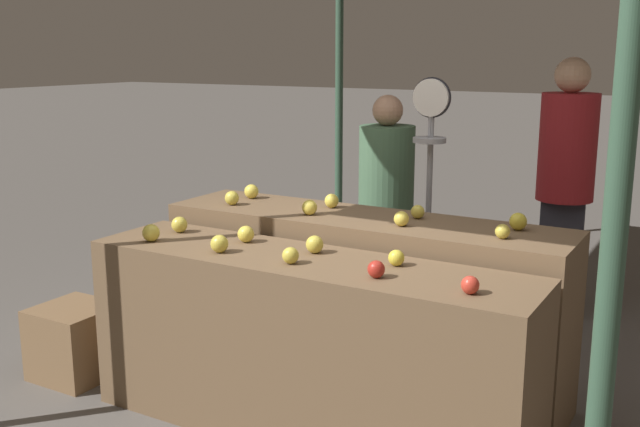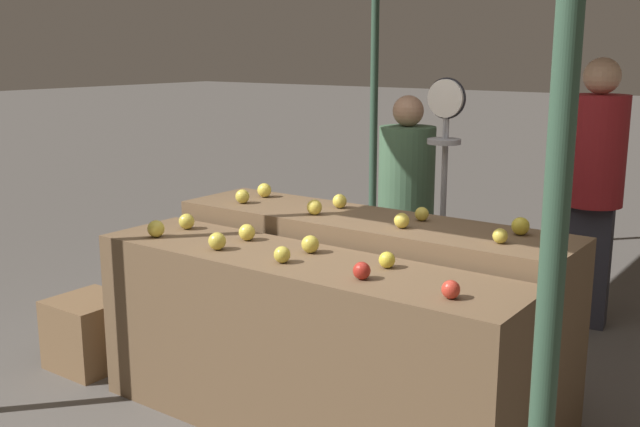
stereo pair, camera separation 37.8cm
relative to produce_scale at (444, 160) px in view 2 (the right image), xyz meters
The scene contains 23 objects.
display_counter_front 1.52m from the produce_scale, 93.90° to the right, with size 2.24×0.55×0.89m, color brown.
display_counter_back 1.01m from the produce_scale, 97.16° to the right, with size 2.24×0.55×0.98m, color brown.
apple_front_0 1.73m from the produce_scale, 123.30° to the right, with size 0.09×0.09×0.09m, color gold.
apple_front_1 1.54m from the produce_scale, 109.40° to the right, with size 0.09×0.09×0.09m, color gold.
apple_front_2 1.45m from the produce_scale, 94.07° to the right, with size 0.08×0.08×0.08m, color gold.
apple_front_3 1.48m from the produce_scale, 76.70° to the right, with size 0.08×0.08×0.08m, color #AD281E.
apple_front_4 1.64m from the produce_scale, 62.00° to the right, with size 0.08×0.08×0.08m, color red.
apple_front_5 1.55m from the produce_scale, 127.88° to the right, with size 0.09×0.09×0.09m, color gold.
apple_front_6 1.33m from the produce_scale, 112.90° to the right, with size 0.09×0.09×0.09m, color yellow.
apple_front_7 1.24m from the produce_scale, 94.66° to the right, with size 0.09×0.09×0.09m, color gold.
apple_front_8 1.28m from the produce_scale, 74.52° to the right, with size 0.07×0.07×0.07m, color gold.
apple_back_0 1.21m from the produce_scale, 137.25° to the right, with size 0.08×0.08×0.08m, color gold.
apple_back_1 0.91m from the produce_scale, 113.70° to the right, with size 0.08×0.08×0.08m, color yellow.
apple_back_2 0.85m from the produce_scale, 77.43° to the right, with size 0.08×0.08×0.08m, color yellow.
apple_back_3 1.09m from the produce_scale, 49.02° to the right, with size 0.07×0.07×0.07m, color gold.
apple_back_4 1.09m from the produce_scale, 146.32° to the right, with size 0.09×0.09×0.09m, color yellow.
apple_back_5 0.71m from the produce_scale, 120.14° to the right, with size 0.08×0.08×0.08m, color yellow.
apple_back_6 0.66m from the produce_scale, 73.13° to the right, with size 0.07×0.07×0.07m, color gold.
apple_back_7 0.95m from the produce_scale, 39.78° to the right, with size 0.09×0.09×0.09m, color gold.
produce_scale is the anchor object (origin of this frame).
person_vendor_at_scale 0.64m from the produce_scale, 142.57° to the left, with size 0.41×0.41×1.56m.
person_customer_left 1.19m from the produce_scale, 59.65° to the left, with size 0.44×0.44×1.81m.
wooden_crate_side 2.34m from the produce_scale, 138.15° to the right, with size 0.42×0.42×0.42m, color brown.
Camera 2 is at (2.08, -2.69, 1.85)m, focal length 42.00 mm.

